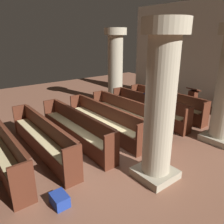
{
  "coord_description": "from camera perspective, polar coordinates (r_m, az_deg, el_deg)",
  "views": [
    {
      "loc": [
        4.58,
        -3.32,
        3.04
      ],
      "look_at": [
        -0.56,
        0.7,
        0.75
      ],
      "focal_mm": 35.29,
      "sensor_mm": 36.0,
      "label": 1
    }
  ],
  "objects": [
    {
      "name": "ground_plane",
      "position": [
        6.42,
        -1.86,
        -8.93
      ],
      "size": [
        19.2,
        19.2,
        0.0
      ],
      "primitive_type": "plane",
      "color": "brown"
    },
    {
      "name": "back_wall",
      "position": [
        10.49,
        26.64,
        13.02
      ],
      "size": [
        10.0,
        0.16,
        4.5
      ],
      "primitive_type": "cube",
      "color": "silver",
      "rests_on": "ground"
    },
    {
      "name": "pew_row_0",
      "position": [
        9.09,
        13.61,
        2.46
      ],
      "size": [
        3.56,
        0.46,
        0.92
      ],
      "color": "#562819",
      "rests_on": "ground"
    },
    {
      "name": "pew_row_1",
      "position": [
        8.34,
        9.21,
        1.26
      ],
      "size": [
        3.56,
        0.46,
        0.92
      ],
      "color": "#562819",
      "rests_on": "ground"
    },
    {
      "name": "pew_row_2",
      "position": [
        7.66,
        3.99,
        -0.17
      ],
      "size": [
        3.56,
        0.47,
        0.92
      ],
      "color": "#562819",
      "rests_on": "ground"
    },
    {
      "name": "pew_row_3",
      "position": [
        7.06,
        -2.18,
        -1.87
      ],
      "size": [
        3.56,
        0.46,
        0.92
      ],
      "color": "#562819",
      "rests_on": "ground"
    },
    {
      "name": "pew_row_4",
      "position": [
        6.56,
        -9.41,
        -3.82
      ],
      "size": [
        3.56,
        0.46,
        0.92
      ],
      "color": "#562819",
      "rests_on": "ground"
    },
    {
      "name": "pew_row_5",
      "position": [
        6.19,
        -17.69,
        -5.97
      ],
      "size": [
        3.56,
        0.47,
        0.92
      ],
      "color": "#562819",
      "rests_on": "ground"
    },
    {
      "name": "pew_row_6",
      "position": [
        5.98,
        -26.87,
        -8.19
      ],
      "size": [
        3.56,
        0.46,
        0.92
      ],
      "color": "#562819",
      "rests_on": "ground"
    },
    {
      "name": "pillar_far_side",
      "position": [
        10.24,
        0.86,
        12.02
      ],
      "size": [
        0.98,
        0.98,
        3.35
      ],
      "color": "#9F967E",
      "rests_on": "ground"
    },
    {
      "name": "pillar_aisle_rear",
      "position": [
        4.54,
        12.36,
        2.27
      ],
      "size": [
        0.9,
        0.9,
        3.35
      ],
      "color": "#9F967E",
      "rests_on": "ground"
    },
    {
      "name": "lectern",
      "position": [
        9.46,
        20.01,
        2.24
      ],
      "size": [
        0.48,
        0.45,
        1.08
      ],
      "color": "#411E13",
      "rests_on": "ground"
    },
    {
      "name": "hymn_book",
      "position": [
        8.53,
        8.91,
        4.76
      ],
      "size": [
        0.15,
        0.2,
        0.02
      ],
      "primitive_type": "cube",
      "color": "navy",
      "rests_on": "pew_row_1"
    },
    {
      "name": "kneeler_box_blue",
      "position": [
        4.55,
        -13.4,
        -21.27
      ],
      "size": [
        0.37,
        0.27,
        0.23
      ],
      "primitive_type": "cube",
      "color": "navy",
      "rests_on": "ground"
    }
  ]
}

